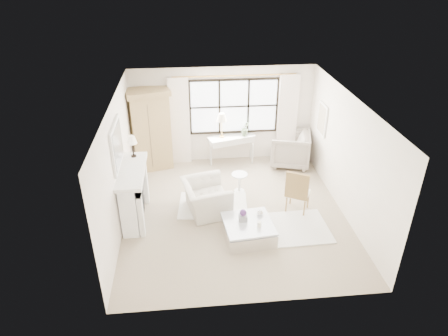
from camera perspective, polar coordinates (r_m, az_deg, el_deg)
The scene contains 32 objects.
floor at distance 9.37m, azimuth 1.49°, elevation -6.29°, with size 5.50×5.50×0.00m, color tan.
ceiling at distance 8.13m, azimuth 1.73°, elevation 9.51°, with size 5.50×5.50×0.00m, color white.
wall_back at distance 11.16m, azimuth -0.15°, elevation 7.57°, with size 5.00×5.00×0.00m, color white.
wall_front at distance 6.38m, azimuth 4.70°, elevation -10.41°, with size 5.00×5.00×0.00m, color white.
wall_left at distance 8.74m, azimuth -14.89°, elevation 0.27°, with size 5.50×5.50×0.00m, color white.
wall_right at distance 9.29m, azimuth 17.10°, elevation 1.71°, with size 5.50×5.50×0.00m, color white.
window_pane at distance 11.08m, azimuth 1.42°, elevation 8.80°, with size 2.40×0.02×1.50m, color silver.
window_frame at distance 11.07m, azimuth 1.43°, elevation 8.78°, with size 2.50×0.04×1.50m, color black, non-canonical shape.
curtain_rod at distance 10.76m, azimuth 1.52°, elevation 13.05°, with size 0.04×0.04×3.30m, color #C79345.
curtain_left at distance 11.06m, azimuth -6.34°, elevation 6.57°, with size 0.55×0.10×2.47m, color white.
curtain_right at distance 11.41m, azimuth 9.00°, elevation 7.08°, with size 0.55×0.10×2.47m, color white.
fireplace at distance 9.05m, azimuth -12.93°, elevation -3.58°, with size 0.58×1.66×1.26m.
mirror_frame at distance 8.52m, azimuth -15.10°, elevation 3.18°, with size 0.05×1.15×0.95m, color silver.
mirror_glass at distance 8.51m, azimuth -14.90°, elevation 3.19°, with size 0.02×1.00×0.80m, color #B6BAC1.
art_frame at distance 10.65m, azimuth 13.86°, elevation 6.81°, with size 0.04×0.62×0.82m, color white.
art_canvas at distance 10.64m, azimuth 13.76°, elevation 6.81°, with size 0.01×0.52×0.72m, color beige.
mantel_lamp at distance 9.10m, azimuth -13.03°, elevation 3.83°, with size 0.22×0.22×0.51m.
armoire at distance 10.95m, azimuth -10.47°, elevation 5.47°, with size 1.26×0.97×2.24m.
console_table at distance 11.34m, azimuth 1.04°, elevation 2.70°, with size 1.37×0.79×0.80m.
console_lamp at distance 10.93m, azimuth -0.33°, elevation 7.15°, with size 0.28×0.28×0.69m.
orchid_plant at distance 11.15m, azimuth 3.07°, elevation 5.67°, with size 0.24×0.19×0.44m, color #536845.
side_table at distance 9.95m, azimuth 2.23°, elevation -1.74°, with size 0.40×0.40×0.51m.
rug_left at distance 9.58m, azimuth -1.59°, elevation -5.32°, with size 1.61×1.14×0.03m, color white.
rug_right at distance 8.95m, azimuth 9.44°, elevation -8.48°, with size 1.65×1.24×0.03m, color white.
club_armchair at distance 9.21m, azimuth -2.59°, elevation -4.25°, with size 1.13×0.98×0.73m, color beige.
wingback_chair at distance 11.34m, azimuth 9.40°, elevation 2.74°, with size 1.03×1.06×0.96m, color #A09487.
french_chair at distance 9.40m, azimuth 10.44°, elevation -4.42°, with size 0.65×0.66×1.08m.
coffee_table at distance 8.52m, azimuth 3.45°, elevation -8.87°, with size 1.10×1.10×0.38m.
planter_box at distance 8.42m, azimuth 2.73°, elevation -7.13°, with size 0.17×0.17×0.13m, color gray.
planter_flowers at distance 8.34m, azimuth 2.75°, elevation -6.38°, with size 0.14×0.14×0.14m, color #512A6A.
pillar_candle at distance 8.27m, azimuth 5.07°, elevation -8.01°, with size 0.09×0.09×0.12m, color white.
coffee_vase at distance 8.60m, azimuth 5.16°, elevation -6.33°, with size 0.13×0.13×0.14m, color silver.
Camera 1 is at (-1.00, -7.61, 5.36)m, focal length 32.00 mm.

